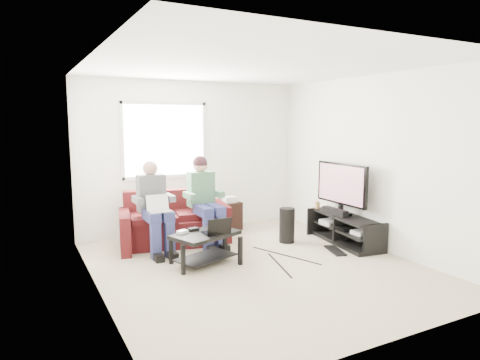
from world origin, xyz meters
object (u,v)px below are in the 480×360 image
sofa (174,224)px  tv_stand (344,231)px  subwoofer (287,225)px  end_table (230,215)px  coffee_table (205,241)px  tv (341,185)px

sofa → tv_stand: (2.35, -1.29, -0.10)m
sofa → subwoofer: 1.79m
end_table → coffee_table: bearing=-126.3°
tv_stand → tv: tv is taller
coffee_table → tv: tv is taller
sofa → tv: 2.71m
tv → subwoofer: (-0.76, 0.38, -0.64)m
coffee_table → tv_stand: 2.34m
sofa → tv: tv is taller
tv → end_table: size_ratio=1.84×
tv_stand → coffee_table: bearing=177.5°
coffee_table → tv: size_ratio=0.91×
sofa → tv_stand: 2.69m
sofa → end_table: bearing=16.4°
coffee_table → tv: (2.33, -0.00, 0.60)m
coffee_table → subwoofer: bearing=13.6°
tv_stand → subwoofer: size_ratio=2.58×
tv → subwoofer: 1.06m
sofa → tv_stand: sofa is taller
sofa → tv_stand: size_ratio=1.33×
tv → end_table: (-1.21, 1.53, -0.65)m
sofa → coffee_table: size_ratio=1.89×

